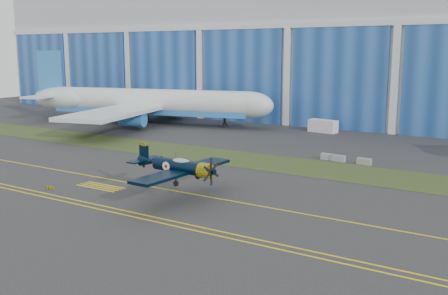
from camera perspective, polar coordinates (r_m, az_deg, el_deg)
The scene contains 15 objects.
ground at distance 58.18m, azimuth 5.23°, elevation -4.97°, with size 260.00×260.00×0.00m, color #333233.
grass_median at distance 70.57m, azimuth 10.45°, elevation -2.33°, with size 260.00×10.00×0.02m, color #475128.
hangar at distance 124.39m, azimuth 20.89°, elevation 9.60°, with size 220.00×45.70×30.00m.
taxiway_centreline at distance 53.95m, azimuth 2.78°, elevation -6.18°, with size 200.00×0.20×0.02m, color yellow.
edge_line_near at distance 46.32m, azimuth -3.11°, elevation -9.03°, with size 80.00×0.20×0.02m, color yellow.
edge_line_far at distance 47.09m, azimuth -2.40°, elevation -8.69°, with size 80.00×0.20×0.02m, color yellow.
hold_short_ladder at distance 62.30m, azimuth -13.26°, elevation -4.16°, with size 6.00×2.40×0.02m, color yellow, non-canonical shape.
guard_board_left at distance 62.67m, azimuth -18.39°, elevation -4.18°, with size 1.20×0.15×0.35m, color yellow.
warbird at distance 55.25m, azimuth -5.01°, elevation -2.05°, with size 11.89×14.17×4.08m.
jetliner at distance 112.16m, azimuth -8.24°, elevation 7.94°, with size 71.91×65.18×21.30m.
shipping_container at distance 102.43m, azimuth 10.72°, elevation 2.31°, with size 5.52×2.21×2.39m, color white.
cart at distance 131.62m, azimuth -11.68°, elevation 3.79°, with size 1.86×1.12×1.12m, color white.
barrier_a at distance 76.78m, azimuth 11.23°, elevation -0.98°, with size 2.00×0.60×0.90m, color #8F9B96.
barrier_b at distance 75.90m, azimuth 12.35°, elevation -1.16°, with size 2.00×0.60×0.90m, color gray.
barrier_c at distance 74.59m, azimuth 15.02°, elevation -1.48°, with size 2.00×0.60×0.90m, color gray.
Camera 1 is at (25.45, -49.97, 15.51)m, focal length 42.00 mm.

